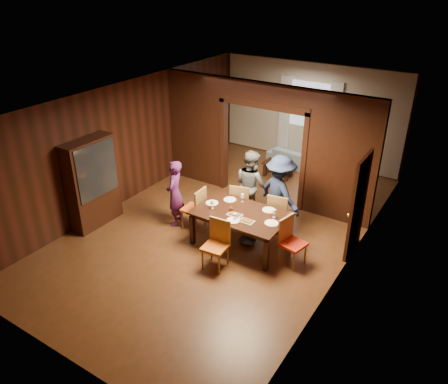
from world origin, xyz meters
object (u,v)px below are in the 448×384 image
Objects in this scene: coffee_table at (278,169)px; sofa at (298,159)px; dining_table at (241,229)px; person_purple at (175,193)px; person_grey at (251,185)px; chair_left at (193,208)px; chair_far_r at (279,213)px; hutch at (92,183)px; person_navy at (280,193)px; chair_near at (215,246)px; chair_right at (293,242)px; chair_far_l at (241,202)px.

sofa is at bearing 77.39° from coffee_table.
dining_table is (0.64, -4.37, 0.12)m from sofa.
person_grey is at bearing 111.40° from person_purple.
sofa is 1.82× the size of chair_left.
person_grey is 1.71× the size of chair_left.
person_purple is at bearing 83.61° from sofa.
chair_far_r is (1.30, -2.62, 0.28)m from coffee_table.
dining_table is at bearing 17.18° from hutch.
dining_table is at bearing -76.39° from coffee_table.
person_navy reaches higher than chair_near.
chair_far_r is at bearing -171.47° from person_grey.
person_navy is 2.83m from coffee_table.
dining_table is 1.94× the size of chair_right.
person_purple is 1.81m from hutch.
chair_far_l is (-0.47, 0.83, 0.10)m from dining_table.
person_navy is 1.37m from chair_right.
person_grey is 0.88× the size of dining_table.
coffee_table is 4.49m from chair_near.
person_grey reaches higher than sofa.
sofa is at bearing 98.39° from dining_table.
chair_far_l reaches higher than coffee_table.
chair_left reaches higher than dining_table.
chair_far_r is 4.12m from hutch.
person_purple is 2.87m from chair_right.
chair_far_l is (0.38, -2.65, 0.28)m from coffee_table.
sofa is 2.21× the size of coffee_table.
person_purple is at bearing 13.57° from chair_far_r.
person_grey is at bearing -24.99° from chair_far_r.
chair_near is at bearing 1.07° from hutch.
chair_left is at bearing 80.69° from person_purple.
sofa is 4.77m from chair_right.
chair_left is 1.00× the size of chair_right.
person_purple is 0.88× the size of person_navy.
person_navy reaches higher than sofa.
person_purple is at bearing -103.26° from coffee_table.
person_grey is 0.94× the size of sofa.
coffee_table is at bearing 146.76° from person_purple.
person_purple reaches higher than sofa.
chair_far_r and chair_near have the same top height.
hutch reaches higher than dining_table.
chair_far_r is (1.70, 0.81, 0.00)m from chair_left.
hutch is (-2.54, -5.35, 0.74)m from sofa.
chair_near is at bearing 66.02° from chair_far_r.
sofa is 3.68m from chair_far_r.
chair_near is (-0.39, -1.93, -0.38)m from person_navy.
person_purple is at bearing -82.12° from chair_left.
chair_left and chair_right have the same top height.
chair_left is 2.26m from hutch.
person_purple reaches higher than chair_far_r.
person_purple is 0.80× the size of dining_table.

